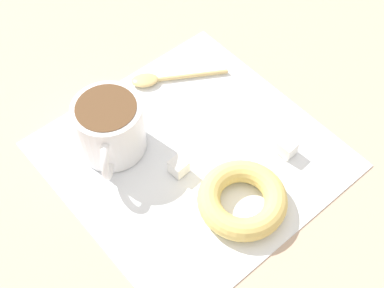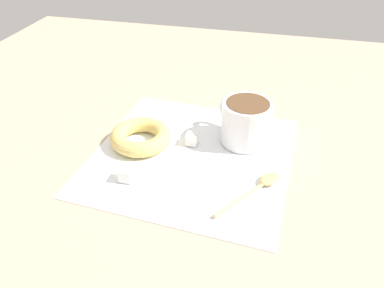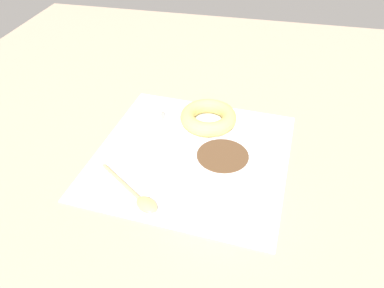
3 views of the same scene
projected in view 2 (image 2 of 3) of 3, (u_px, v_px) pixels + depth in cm
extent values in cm
cube|color=tan|center=(176.00, 154.00, 62.17)|extent=(120.00, 120.00, 2.00)
cube|color=white|center=(192.00, 155.00, 60.13)|extent=(32.69, 32.69, 0.30)
cylinder|color=white|center=(246.00, 122.00, 61.16)|extent=(8.15, 8.15, 7.10)
cylinder|color=brown|center=(248.00, 104.00, 59.21)|extent=(6.95, 6.95, 0.60)
torus|color=white|center=(229.00, 111.00, 64.20)|extent=(4.18, 3.99, 4.88)
torus|color=#E5C66B|center=(142.00, 135.00, 62.17)|extent=(10.09, 10.09, 2.60)
ellipsoid|color=#D8B772|center=(270.00, 179.00, 54.47)|extent=(4.04, 4.32, 0.90)
cylinder|color=#D8B772|center=(241.00, 199.00, 51.32)|extent=(6.36, 8.62, 0.56)
cube|color=white|center=(126.00, 174.00, 54.50)|extent=(1.93, 1.93, 1.93)
cube|color=white|center=(192.00, 139.00, 61.89)|extent=(1.89, 1.89, 1.89)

